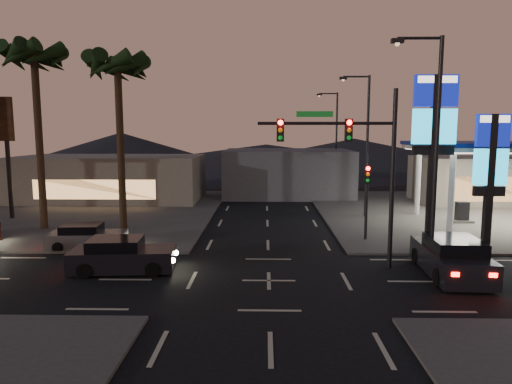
{
  "coord_description": "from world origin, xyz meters",
  "views": [
    {
      "loc": [
        -0.17,
        -18.26,
        6.13
      ],
      "look_at": [
        -0.64,
        5.4,
        3.0
      ],
      "focal_mm": 32.0,
      "sensor_mm": 36.0,
      "label": 1
    }
  ],
  "objects_px": {
    "pylon_sign_tall": "(434,127)",
    "traffic_signal_mast": "(354,152)",
    "car_lane_b_front": "(86,237)",
    "suv_station": "(451,257)",
    "car_lane_a_front": "(122,256)",
    "pylon_sign_short": "(491,162)",
    "gas_station": "(512,148)"
  },
  "relations": [
    {
      "from": "pylon_sign_tall",
      "to": "traffic_signal_mast",
      "type": "height_order",
      "value": "pylon_sign_tall"
    },
    {
      "from": "car_lane_b_front",
      "to": "pylon_sign_tall",
      "type": "bearing_deg",
      "value": 1.51
    },
    {
      "from": "car_lane_b_front",
      "to": "traffic_signal_mast",
      "type": "bearing_deg",
      "value": -12.82
    },
    {
      "from": "pylon_sign_tall",
      "to": "traffic_signal_mast",
      "type": "relative_size",
      "value": 1.12
    },
    {
      "from": "suv_station",
      "to": "car_lane_b_front",
      "type": "bearing_deg",
      "value": 166.64
    },
    {
      "from": "car_lane_a_front",
      "to": "pylon_sign_short",
      "type": "bearing_deg",
      "value": 10.85
    },
    {
      "from": "gas_station",
      "to": "suv_station",
      "type": "distance_m",
      "value": 14.45
    },
    {
      "from": "gas_station",
      "to": "pylon_sign_tall",
      "type": "xyz_separation_m",
      "value": [
        -7.5,
        -6.5,
        1.31
      ]
    },
    {
      "from": "pylon_sign_short",
      "to": "traffic_signal_mast",
      "type": "bearing_deg",
      "value": -160.87
    },
    {
      "from": "pylon_sign_short",
      "to": "car_lane_b_front",
      "type": "xyz_separation_m",
      "value": [
        -20.58,
        0.52,
        -4.05
      ]
    },
    {
      "from": "gas_station",
      "to": "car_lane_b_front",
      "type": "distance_m",
      "value": 26.89
    },
    {
      "from": "pylon_sign_tall",
      "to": "car_lane_b_front",
      "type": "xyz_separation_m",
      "value": [
        -18.08,
        -0.48,
        -5.78
      ]
    },
    {
      "from": "pylon_sign_tall",
      "to": "suv_station",
      "type": "xyz_separation_m",
      "value": [
        -0.67,
        -4.61,
        -5.6
      ]
    },
    {
      "from": "traffic_signal_mast",
      "to": "pylon_sign_tall",
      "type": "bearing_deg",
      "value": 36.52
    },
    {
      "from": "traffic_signal_mast",
      "to": "car_lane_a_front",
      "type": "bearing_deg",
      "value": -175.32
    },
    {
      "from": "traffic_signal_mast",
      "to": "car_lane_b_front",
      "type": "distance_m",
      "value": 14.44
    },
    {
      "from": "pylon_sign_short",
      "to": "pylon_sign_tall",
      "type": "bearing_deg",
      "value": 158.2
    },
    {
      "from": "suv_station",
      "to": "traffic_signal_mast",
      "type": "bearing_deg",
      "value": 164.85
    },
    {
      "from": "pylon_sign_tall",
      "to": "car_lane_a_front",
      "type": "distance_m",
      "value": 16.61
    },
    {
      "from": "gas_station",
      "to": "suv_station",
      "type": "bearing_deg",
      "value": -126.33
    },
    {
      "from": "pylon_sign_tall",
      "to": "car_lane_b_front",
      "type": "height_order",
      "value": "pylon_sign_tall"
    },
    {
      "from": "pylon_sign_short",
      "to": "car_lane_a_front",
      "type": "xyz_separation_m",
      "value": [
        -17.49,
        -3.35,
        -3.96
      ]
    },
    {
      "from": "car_lane_a_front",
      "to": "pylon_sign_tall",
      "type": "bearing_deg",
      "value": 16.19
    },
    {
      "from": "car_lane_a_front",
      "to": "car_lane_b_front",
      "type": "bearing_deg",
      "value": 128.64
    },
    {
      "from": "car_lane_b_front",
      "to": "gas_station",
      "type": "bearing_deg",
      "value": 15.25
    },
    {
      "from": "car_lane_b_front",
      "to": "suv_station",
      "type": "height_order",
      "value": "suv_station"
    },
    {
      "from": "pylon_sign_tall",
      "to": "traffic_signal_mast",
      "type": "bearing_deg",
      "value": -143.48
    },
    {
      "from": "car_lane_a_front",
      "to": "car_lane_b_front",
      "type": "height_order",
      "value": "car_lane_a_front"
    },
    {
      "from": "gas_station",
      "to": "car_lane_a_front",
      "type": "xyz_separation_m",
      "value": [
        -22.49,
        -10.85,
        -4.39
      ]
    },
    {
      "from": "pylon_sign_tall",
      "to": "pylon_sign_short",
      "type": "height_order",
      "value": "pylon_sign_tall"
    },
    {
      "from": "pylon_sign_short",
      "to": "traffic_signal_mast",
      "type": "relative_size",
      "value": 0.88
    },
    {
      "from": "gas_station",
      "to": "traffic_signal_mast",
      "type": "relative_size",
      "value": 1.53
    }
  ]
}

